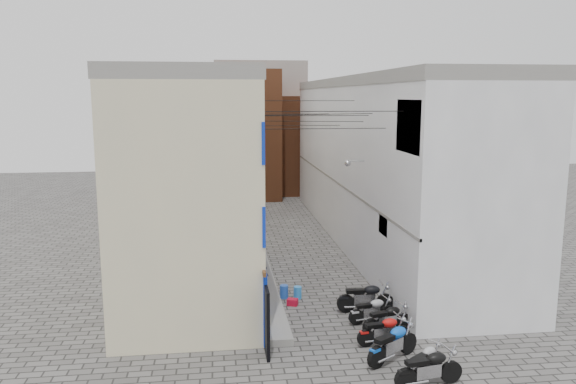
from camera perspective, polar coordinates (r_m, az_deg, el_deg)
name	(u,v)px	position (r m, az deg, el deg)	size (l,w,h in m)	color
ground	(342,344)	(19.13, 5.53, -15.09)	(90.00, 90.00, 0.00)	#4F4C4A
plinth	(253,241)	(30.99, -3.56, -5.03)	(0.90, 26.00, 0.25)	gray
building_left	(197,163)	(30.08, -9.23, 2.89)	(5.10, 27.00, 9.00)	beige
building_right	(380,160)	(31.42, 9.31, 3.19)	(5.94, 26.00, 9.00)	silver
building_far_brick_left	(240,134)	(45.05, -4.85, 5.87)	(6.00, 6.00, 10.00)	brown
building_far_brick_right	(299,144)	(47.59, 1.10, 4.90)	(5.00, 6.00, 8.00)	brown
building_far_concrete	(260,124)	(51.13, -2.91, 6.91)	(8.00, 5.00, 11.00)	gray
far_shopfront	(269,186)	(42.84, -1.94, 0.58)	(2.00, 0.30, 2.40)	black
overhead_wires	(306,117)	(24.89, 1.86, 7.67)	(5.80, 13.02, 1.32)	black
motorcycle_a	(429,367)	(16.78, 14.14, -16.81)	(0.66, 2.08, 1.20)	black
motorcycle_b	(425,360)	(17.36, 13.78, -16.21)	(0.55, 1.75, 1.01)	#9C9DA1
motorcycle_c	(393,341)	(18.01, 10.63, -14.69)	(0.68, 2.16, 1.25)	blue
motorcycle_d	(384,329)	(19.05, 9.72, -13.56)	(0.58, 1.84, 1.06)	#BA0F0D
motorcycle_e	(388,317)	(19.94, 10.08, -12.43)	(0.60, 1.89, 1.09)	black
motorcycle_f	(372,309)	(20.67, 8.54, -11.66)	(0.56, 1.78, 1.03)	#A4A3A8
motorcycle_g	(366,296)	(21.56, 7.90, -10.41)	(0.69, 2.17, 1.26)	black
person_a	(257,264)	(24.07, -3.18, -7.27)	(0.54, 0.35, 1.47)	brown
person_b	(262,272)	(22.64, -2.64, -8.12)	(0.81, 0.63, 1.66)	#2E3545
water_jug_near	(298,293)	(22.81, 0.98, -10.18)	(0.32, 0.32, 0.49)	#2B84D8
water_jug_far	(284,292)	(22.87, -0.41, -10.09)	(0.34, 0.34, 0.53)	blue
red_crate	(293,302)	(22.17, 0.46, -11.12)	(0.40, 0.30, 0.25)	#B10C24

